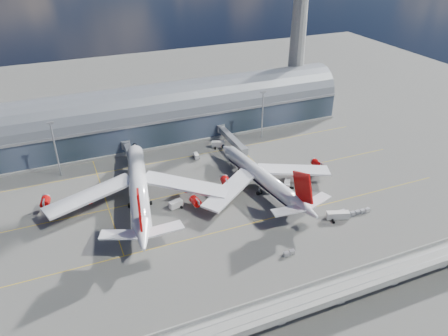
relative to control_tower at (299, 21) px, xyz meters
name	(u,v)px	position (x,y,z in m)	size (l,w,h in m)	color
ground	(210,217)	(-85.00, -83.00, -51.64)	(500.00, 500.00, 0.00)	#474744
taxi_lines	(191,188)	(-85.00, -60.89, -51.63)	(200.00, 80.12, 0.01)	gold
terminal	(155,116)	(-85.00, -5.01, -40.30)	(200.00, 30.00, 28.00)	#212D37
control_tower	(299,21)	(0.00, 0.00, 0.00)	(19.00, 19.00, 103.00)	gray
guideway	(281,309)	(-85.00, -138.00, -46.34)	(220.00, 8.50, 7.20)	gray
floodlight_mast_left	(55,148)	(-135.00, -28.00, -38.00)	(3.00, 0.70, 25.70)	gray
floodlight_mast_right	(262,114)	(-35.00, -28.00, -38.00)	(3.00, 0.70, 25.70)	gray
airliner_left	(138,188)	(-107.60, -63.47, -44.76)	(74.75, 78.69, 24.07)	white
airliner_right	(263,178)	(-57.58, -73.40, -46.06)	(64.76, 67.73, 21.49)	white
jet_bridge_left	(131,154)	(-103.63, -29.88, -46.46)	(4.40, 28.00, 7.25)	gray
jet_bridge_right	(230,138)	(-54.30, -31.82, -46.46)	(4.40, 32.00, 7.25)	gray
service_truck_1	(176,204)	(-95.20, -72.20, -50.10)	(5.69, 3.63, 3.05)	beige
service_truck_2	(338,215)	(-40.86, -102.97, -50.03)	(8.86, 5.09, 3.09)	beige
service_truck_3	(287,184)	(-47.19, -75.74, -50.18)	(5.23, 6.14, 2.85)	beige
service_truck_4	(196,156)	(-73.98, -36.15, -50.39)	(2.41, 4.40, 2.47)	beige
service_truck_5	(218,144)	(-59.79, -29.10, -50.03)	(6.98, 4.77, 3.15)	beige
cargo_train_0	(289,253)	(-68.27, -113.97, -50.86)	(4.53, 1.89, 1.50)	gray
cargo_train_1	(357,212)	(-31.97, -103.40, -50.86)	(11.31, 1.85, 1.50)	gray
cargo_train_2	(337,213)	(-39.53, -101.00, -50.79)	(7.24, 1.66, 1.61)	gray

